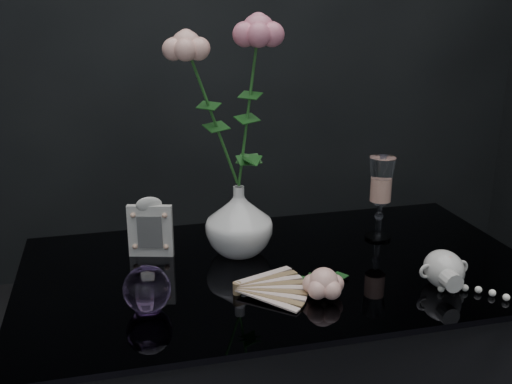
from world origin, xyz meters
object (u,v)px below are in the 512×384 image
object	(u,v)px
picture_frame	(150,227)
pearl_jar	(444,268)
paperweight	(147,289)
loose_rose	(324,283)
vase	(239,220)
wine_glass	(380,199)

from	to	relation	value
picture_frame	pearl_jar	distance (m)	0.60
paperweight	pearl_jar	distance (m)	0.56
paperweight	loose_rose	xyz separation A→B (m)	(0.32, -0.03, -0.01)
picture_frame	paperweight	xyz separation A→B (m)	(-0.03, -0.24, -0.02)
vase	picture_frame	size ratio (longest dim) A/B	1.14
picture_frame	paperweight	distance (m)	0.24
paperweight	pearl_jar	size ratio (longest dim) A/B	0.32
vase	picture_frame	bearing A→B (deg)	170.01
wine_glass	picture_frame	world-z (taller)	wine_glass
pearl_jar	picture_frame	bearing A→B (deg)	152.62
wine_glass	pearl_jar	size ratio (longest dim) A/B	0.74
paperweight	pearl_jar	xyz separation A→B (m)	(0.56, -0.04, -0.00)
wine_glass	loose_rose	size ratio (longest dim) A/B	1.14
picture_frame	paperweight	world-z (taller)	picture_frame
vase	paperweight	bearing A→B (deg)	-135.55
wine_glass	pearl_jar	xyz separation A→B (m)	(0.02, -0.25, -0.06)
paperweight	loose_rose	distance (m)	0.32
wine_glass	paperweight	size ratio (longest dim) A/B	2.29
vase	wine_glass	distance (m)	0.33
wine_glass	paperweight	bearing A→B (deg)	-158.56
picture_frame	wine_glass	bearing A→B (deg)	12.39
loose_rose	pearl_jar	xyz separation A→B (m)	(0.24, -0.01, 0.01)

